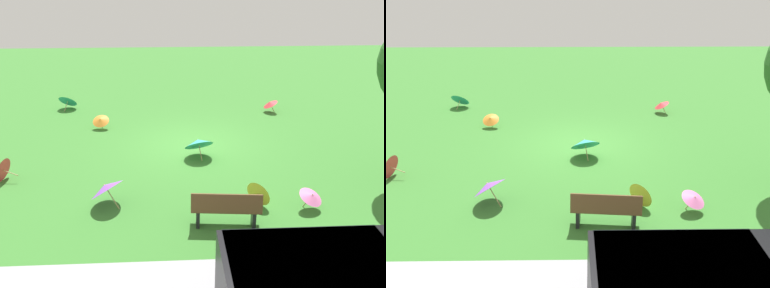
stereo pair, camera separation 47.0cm
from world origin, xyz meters
TOP-DOWN VIEW (x-y plane):
  - ground at (0.00, 0.00)m, footprint 40.00×40.00m
  - park_bench at (-0.50, 5.09)m, footprint 1.64×0.63m
  - parasol_purple_0 at (2.36, 3.98)m, footprint 1.17×1.19m
  - parasol_red_0 at (5.47, 2.48)m, footprint 0.73×0.76m
  - parasol_teal_0 at (-0.14, 1.13)m, footprint 1.12×1.09m
  - parasol_pink_0 at (-2.68, 4.48)m, footprint 0.83×0.83m
  - parasol_yellow_0 at (-1.46, 4.17)m, footprint 0.67×0.67m
  - parasol_orange_0 at (3.31, -1.61)m, footprint 0.68×0.66m
  - parasol_teal_1 at (5.06, -4.23)m, footprint 0.96×0.88m
  - parasol_red_1 at (-3.44, -3.29)m, footprint 0.61×0.62m

SIDE VIEW (x-z plane):
  - ground at x=0.00m, z-range 0.00..0.00m
  - parasol_yellow_0 at x=-1.46m, z-range 0.00..0.68m
  - parasol_red_0 at x=5.47m, z-range 0.00..0.71m
  - parasol_orange_0 at x=3.31m, z-range 0.07..0.65m
  - parasol_teal_1 at x=5.06m, z-range 0.03..0.74m
  - parasol_pink_0 at x=-2.68m, z-range 0.10..0.67m
  - parasol_red_1 at x=-3.44m, z-range 0.09..0.69m
  - park_bench at x=-0.50m, z-range 0.01..0.92m
  - parasol_teal_0 at x=-0.14m, z-range 0.08..0.91m
  - parasol_purple_0 at x=2.36m, z-range 0.09..0.93m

